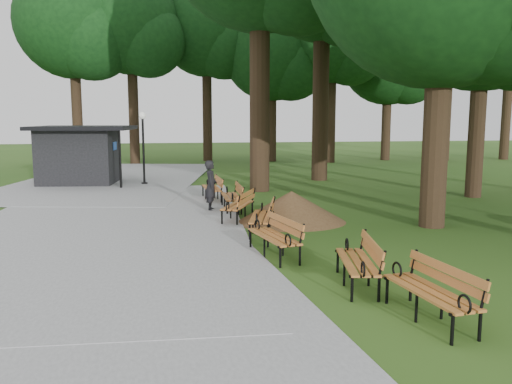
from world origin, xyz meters
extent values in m
plane|color=#284C15|center=(0.00, 0.00, 0.00)|extent=(100.00, 100.00, 0.00)
cube|color=gray|center=(-4.00, 3.00, 0.03)|extent=(12.00, 38.00, 0.06)
imported|color=black|center=(-0.77, 4.84, 0.82)|extent=(0.46, 0.64, 1.63)
cylinder|color=black|center=(-3.27, 11.84, 1.49)|extent=(0.10, 0.10, 2.97)
sphere|color=white|center=(-3.27, 11.84, 3.07)|extent=(0.32, 0.32, 0.32)
cone|color=#47301C|center=(1.38, 2.61, 0.45)|extent=(2.66, 2.66, 0.91)
cylinder|color=black|center=(5.09, 1.43, 3.37)|extent=(0.70, 0.70, 6.75)
cylinder|color=black|center=(9.25, 6.26, 3.27)|extent=(0.60, 0.60, 6.54)
sphere|color=black|center=(9.25, 6.26, 7.16)|extent=(6.45, 6.45, 6.45)
cylinder|color=black|center=(1.51, 9.12, 4.62)|extent=(0.80, 0.80, 9.25)
cylinder|color=black|center=(4.96, 12.40, 4.42)|extent=(0.76, 0.76, 8.84)
camera|label=1|loc=(-1.90, -11.86, 3.01)|focal=36.71mm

